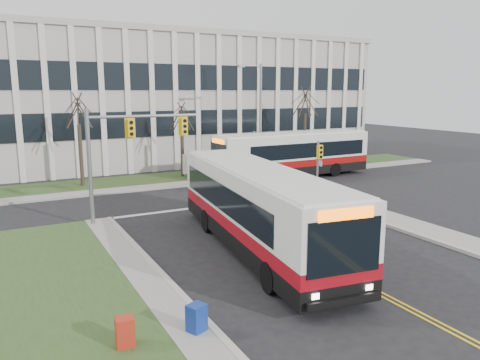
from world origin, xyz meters
The scene contains 18 objects.
ground centered at (0.00, 0.00, 0.00)m, with size 120.00×120.00×0.00m, color black.
grass_verge centered at (-10.00, -5.00, 0.06)m, with size 5.00×26.00×0.12m, color #304B20.
sidewalk_west centered at (-7.00, -5.00, 0.07)m, with size 1.20×26.00×0.14m, color #9E9B93.
sidewalk_cross centered at (5.00, 15.20, 0.07)m, with size 44.00×1.60×0.14m, color #9E9B93.
building_lawn centered at (5.00, 18.00, 0.06)m, with size 44.00×5.00×0.12m, color #304B20.
office_building centered at (5.00, 30.00, 6.00)m, with size 40.00×16.00×12.00m, color #B4B0A6.
mast_arm_signal centered at (-5.62, 7.16, 4.26)m, with size 6.11×0.38×6.20m.
signal_pole_near centered at (7.20, 6.90, 2.50)m, with size 0.34×0.39×3.80m.
signal_pole_far centered at (7.20, 15.40, 2.50)m, with size 0.34×0.39×3.80m.
streetlight centered at (8.03, 16.20, 5.19)m, with size 2.15×0.25×9.20m.
directory_sign centered at (2.50, 17.50, 1.17)m, with size 1.50×0.12×2.00m.
tree_left centered at (-6.00, 18.00, 5.51)m, with size 1.80×1.80×7.70m.
tree_mid centered at (2.00, 18.20, 4.88)m, with size 1.80×1.80×6.82m.
tree_right centered at (14.00, 18.00, 5.91)m, with size 1.80×1.80×8.25m.
bus_main centered at (-1.47, -0.17, 1.83)m, with size 2.97×13.70×3.65m, color silver, non-canonical shape.
bus_cross centered at (9.99, 14.00, 1.80)m, with size 2.93×13.50×3.60m, color silver, non-canonical shape.
newspaper_box_blue centered at (-6.80, -5.80, 0.47)m, with size 0.50×0.45×0.95m, color navy.
newspaper_box_red centered at (-8.85, -5.61, 0.47)m, with size 0.50×0.45×0.95m, color #A92615.
Camera 1 is at (-11.58, -17.54, 7.06)m, focal length 35.00 mm.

